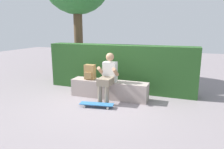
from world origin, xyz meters
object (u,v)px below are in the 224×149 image
object	(u,v)px
skateboard_near_person	(97,104)
backpack_on_bench	(90,72)
bench_main	(109,89)
person_skater	(108,75)

from	to	relation	value
skateboard_near_person	backpack_on_bench	world-z (taller)	backpack_on_bench
skateboard_near_person	bench_main	bearing A→B (deg)	87.67
skateboard_near_person	backpack_on_bench	size ratio (longest dim) A/B	2.05
bench_main	person_skater	distance (m)	0.48
person_skater	skateboard_near_person	world-z (taller)	person_skater
skateboard_near_person	backpack_on_bench	distance (m)	1.07
bench_main	backpack_on_bench	distance (m)	0.70
bench_main	skateboard_near_person	size ratio (longest dim) A/B	2.52
person_skater	backpack_on_bench	distance (m)	0.63
skateboard_near_person	backpack_on_bench	bearing A→B (deg)	125.34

